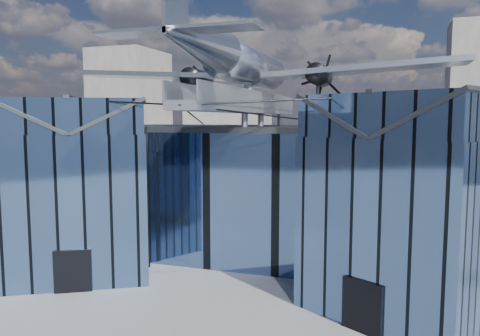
% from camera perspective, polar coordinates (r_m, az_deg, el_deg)
% --- Properties ---
extents(ground_plane, '(120.00, 120.00, 0.00)m').
position_cam_1_polar(ground_plane, '(30.79, -1.22, -13.83)').
color(ground_plane, gray).
extents(museum, '(32.88, 24.50, 17.60)m').
position_cam_1_polar(museum, '(34.85, 1.99, -2.10)').
color(museum, '#4B6898').
rests_on(museum, ground).
extents(bg_towers, '(77.00, 24.50, 26.00)m').
position_cam_1_polar(bg_towers, '(78.20, 12.44, 5.53)').
color(bg_towers, gray).
rests_on(bg_towers, ground).
extents(tree_side_w, '(4.28, 4.28, 5.40)m').
position_cam_1_polar(tree_side_w, '(48.34, -23.63, -2.58)').
color(tree_side_w, '#301F13').
rests_on(tree_side_w, ground).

